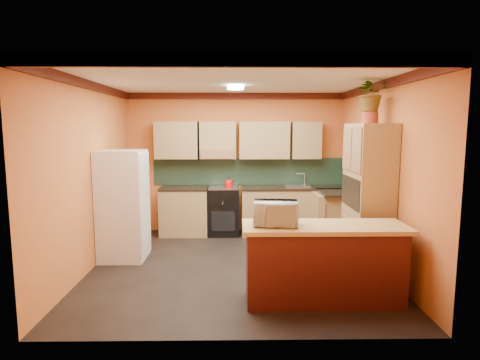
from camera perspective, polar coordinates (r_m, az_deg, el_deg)
name	(u,v)px	position (r m, az deg, el deg)	size (l,w,h in m)	color
room_shell	(237,125)	(6.03, -0.42, 7.90)	(4.24, 4.24, 2.72)	black
base_cabinets_back	(256,211)	(7.73, 2.31, -4.49)	(3.65, 0.60, 0.88)	tan
countertop_back	(256,188)	(7.65, 2.33, -1.12)	(3.65, 0.62, 0.04)	black
stove	(224,211)	(7.72, -2.34, -4.39)	(0.58, 0.58, 0.91)	black
kettle	(229,183)	(7.57, -1.62, -0.43)	(0.17, 0.17, 0.18)	#B70D0C
sink	(297,186)	(7.72, 8.08, -0.84)	(0.48, 0.40, 0.03)	silver
base_cabinets_right	(337,218)	(7.37, 13.58, -5.30)	(0.60, 0.80, 0.88)	tan
countertop_right	(337,193)	(7.28, 13.69, -1.77)	(0.62, 0.80, 0.04)	black
fridge	(123,205)	(6.47, -16.32, -3.46)	(0.68, 0.66, 1.70)	white
pantry	(368,199)	(5.90, 17.71, -2.59)	(0.48, 0.90, 2.10)	tan
fern_pot	(370,118)	(5.86, 18.00, 8.44)	(0.22, 0.22, 0.16)	#AA3C29
fern	(371,93)	(5.88, 18.14, 11.70)	(0.46, 0.40, 0.51)	tan
breakfast_bar	(323,266)	(4.90, 11.79, -11.82)	(1.80, 0.55, 0.88)	#521B13
bar_top	(325,227)	(4.77, 11.94, -6.54)	(1.90, 0.65, 0.05)	#DEB26C
microwave	(275,213)	(4.64, 5.07, -4.72)	(0.50, 0.34, 0.28)	white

